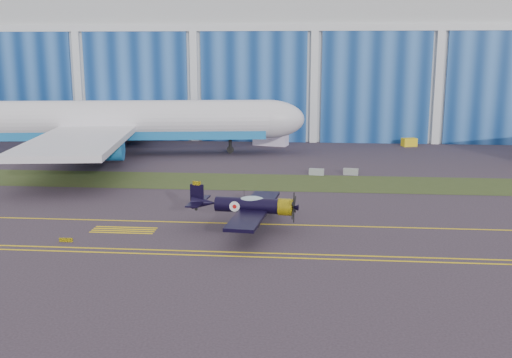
# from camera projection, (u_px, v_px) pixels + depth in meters

# --- Properties ---
(ground) EXTENTS (260.00, 260.00, 0.00)m
(ground) POSITION_uv_depth(u_px,v_px,m) (315.00, 212.00, 62.50)
(ground) COLOR #3A2F3A
(ground) RESTS_ON ground
(grass_median) EXTENTS (260.00, 10.00, 0.02)m
(grass_median) POSITION_uv_depth(u_px,v_px,m) (314.00, 183.00, 76.14)
(grass_median) COLOR #475128
(grass_median) RESTS_ON ground
(hangar) EXTENTS (220.00, 45.70, 30.00)m
(hangar) POSITION_uv_depth(u_px,v_px,m) (314.00, 58.00, 129.31)
(hangar) COLOR silver
(hangar) RESTS_ON ground
(taxiway_centreline) EXTENTS (200.00, 0.20, 0.02)m
(taxiway_centreline) POSITION_uv_depth(u_px,v_px,m) (316.00, 225.00, 57.63)
(taxiway_centreline) COLOR yellow
(taxiway_centreline) RESTS_ON ground
(edge_line_near) EXTENTS (80.00, 0.20, 0.02)m
(edge_line_near) POSITION_uv_depth(u_px,v_px,m) (317.00, 259.00, 48.37)
(edge_line_near) COLOR yellow
(edge_line_near) RESTS_ON ground
(edge_line_far) EXTENTS (80.00, 0.20, 0.02)m
(edge_line_far) POSITION_uv_depth(u_px,v_px,m) (317.00, 255.00, 49.35)
(edge_line_far) COLOR yellow
(edge_line_far) RESTS_ON ground
(hold_short_ladder) EXTENTS (6.00, 2.40, 0.02)m
(hold_short_ladder) POSITION_uv_depth(u_px,v_px,m) (124.00, 230.00, 56.15)
(hold_short_ladder) COLOR yellow
(hold_short_ladder) RESTS_ON ground
(guard_board_left) EXTENTS (1.20, 0.15, 0.35)m
(guard_board_left) POSITION_uv_depth(u_px,v_px,m) (66.00, 240.00, 52.66)
(guard_board_left) COLOR yellow
(guard_board_left) RESTS_ON ground
(warbird) EXTENTS (12.97, 15.11, 4.15)m
(warbird) POSITION_uv_depth(u_px,v_px,m) (248.00, 205.00, 56.07)
(warbird) COLOR black
(warbird) RESTS_ON ground
(jetliner) EXTENTS (79.03, 69.88, 24.81)m
(jetliner) POSITION_uv_depth(u_px,v_px,m) (106.00, 77.00, 94.97)
(jetliner) COLOR silver
(jetliner) RESTS_ON ground
(shipping_container) EXTENTS (6.45, 3.83, 2.62)m
(shipping_container) POSITION_uv_depth(u_px,v_px,m) (271.00, 138.00, 106.69)
(shipping_container) COLOR white
(shipping_container) RESTS_ON ground
(tug) EXTENTS (2.81, 2.21, 1.44)m
(tug) POSITION_uv_depth(u_px,v_px,m) (409.00, 142.00, 105.61)
(tug) COLOR yellow
(tug) RESTS_ON ground
(barrier_a) EXTENTS (2.06, 0.86, 0.90)m
(barrier_a) POSITION_uv_depth(u_px,v_px,m) (316.00, 172.00, 80.94)
(barrier_a) COLOR gray
(barrier_a) RESTS_ON ground
(barrier_b) EXTENTS (2.06, 0.87, 0.90)m
(barrier_b) POSITION_uv_depth(u_px,v_px,m) (351.00, 172.00, 81.08)
(barrier_b) COLOR gray
(barrier_b) RESTS_ON ground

